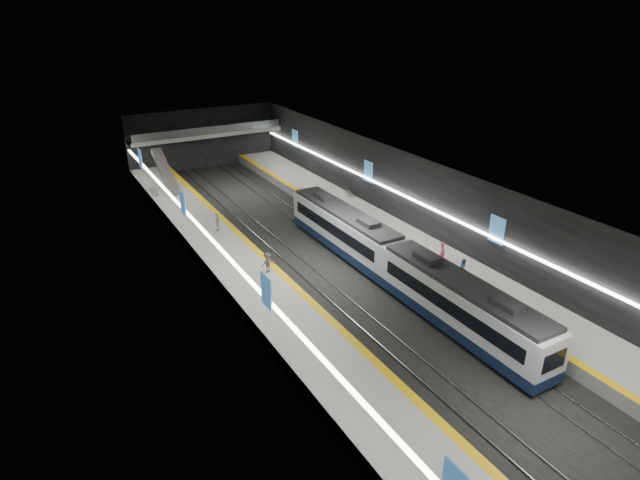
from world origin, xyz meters
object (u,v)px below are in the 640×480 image
passenger_left_a (217,222)px  passenger_right_b (464,268)px  passenger_left_b (267,263)px  bench_right_far (349,194)px  passenger_right_a (442,252)px  bench_left_far (154,192)px  train (395,261)px  escalator (165,171)px

passenger_left_a → passenger_right_b: bearing=57.7°
passenger_left_a → passenger_left_b: 10.14m
passenger_left_a → bench_right_far: bearing=119.7°
bench_right_far → passenger_right_b: (-2.61, -20.91, 0.63)m
passenger_right_b → passenger_right_a: bearing=58.3°
bench_left_far → passenger_left_b: passenger_left_b is taller
train → passenger_left_b: (-8.63, 5.30, -0.35)m
bench_right_far → passenger_right_a: size_ratio=0.86×
escalator → passenger_left_a: bearing=-87.1°
escalator → bench_right_far: escalator is taller
passenger_right_a → escalator: bearing=45.8°
passenger_left_a → escalator: bearing=-155.7°
bench_left_far → passenger_left_a: size_ratio=1.04×
bench_right_far → passenger_left_a: size_ratio=0.87×
passenger_left_a → passenger_right_a: bearing=63.1°
bench_left_far → passenger_right_a: passenger_right_a is taller
bench_left_far → passenger_left_a: 13.91m
train → bench_right_far: bearing=68.5°
passenger_right_a → passenger_right_b: 2.91m
train → bench_left_far: train is taller
passenger_left_b → train: bearing=137.3°
bench_right_far → passenger_right_b: passenger_right_b is taller
bench_left_far → passenger_left_a: passenger_left_a is taller
passenger_right_b → bench_right_far: bearing=58.0°
train → passenger_right_b: (4.39, -3.14, -0.37)m
bench_right_far → passenger_left_a: bearing=-155.3°
escalator → passenger_left_a: escalator is taller
passenger_right_a → passenger_left_b: passenger_right_a is taller
escalator → passenger_right_b: size_ratio=4.85×
bench_right_far → passenger_right_b: 21.09m
bench_right_far → passenger_left_b: 20.00m
bench_right_far → passenger_left_b: (-15.63, -12.47, 0.66)m
bench_right_far → train: bearing=-95.0°
escalator → bench_left_far: size_ratio=4.22×
bench_left_far → passenger_right_b: bearing=-60.6°
train → passenger_right_b: size_ratio=18.22×
train → passenger_right_b: train is taller
passenger_left_b → passenger_right_b: bearing=135.9°
bench_right_far → passenger_right_a: 18.18m
passenger_right_b → passenger_left_b: (-13.01, 8.45, 0.03)m
bench_left_far → passenger_right_a: (16.68, -29.30, 0.69)m
train → passenger_left_a: 17.98m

